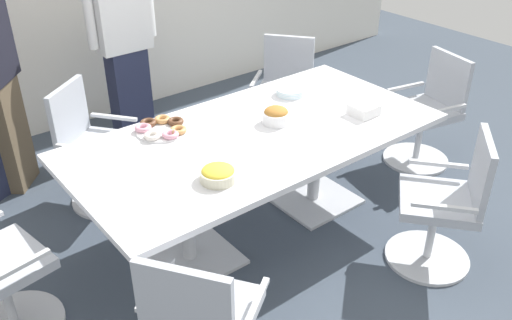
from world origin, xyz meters
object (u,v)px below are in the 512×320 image
(office_chair_1, at_px, (95,152))
(napkin_pile, at_px, (364,110))
(person_standing_2, at_px, (124,40))
(plate_stack, at_px, (290,92))
(snack_bowl_chips_yellow, at_px, (218,174))
(office_chair_0, at_px, (285,97))
(snack_bowl_pretzels, at_px, (276,115))
(donut_platter, at_px, (162,128))
(office_chair_4, at_px, (445,209))
(office_chair_5, at_px, (427,116))
(conference_table, at_px, (256,150))

(office_chair_1, height_order, napkin_pile, office_chair_1)
(office_chair_1, distance_m, person_standing_2, 1.11)
(office_chair_1, xyz_separation_m, plate_stack, (1.27, -0.69, 0.37))
(office_chair_1, xyz_separation_m, snack_bowl_chips_yellow, (0.19, -1.31, 0.39))
(office_chair_0, bearing_deg, person_standing_2, 12.33)
(office_chair_0, xyz_separation_m, snack_bowl_pretzels, (-0.82, -0.85, 0.40))
(person_standing_2, bearing_deg, snack_bowl_chips_yellow, 76.38)
(snack_bowl_chips_yellow, distance_m, donut_platter, 0.71)
(office_chair_1, distance_m, donut_platter, 0.75)
(snack_bowl_pretzels, bearing_deg, office_chair_0, 45.88)
(office_chair_0, xyz_separation_m, donut_platter, (-1.48, -0.48, 0.36))
(office_chair_4, height_order, napkin_pile, office_chair_4)
(office_chair_5, distance_m, plate_stack, 1.26)
(snack_bowl_pretzels, bearing_deg, office_chair_1, 132.52)
(office_chair_0, bearing_deg, plate_stack, 103.11)
(donut_platter, bearing_deg, napkin_pile, -28.04)
(office_chair_4, xyz_separation_m, napkin_pile, (0.04, 0.76, 0.38))
(office_chair_1, distance_m, office_chair_4, 2.45)
(office_chair_0, distance_m, plate_stack, 0.81)
(person_standing_2, xyz_separation_m, snack_bowl_chips_yellow, (-0.48, -2.04, -0.13))
(office_chair_4, distance_m, person_standing_2, 2.88)
(snack_bowl_pretzels, bearing_deg, conference_table, -170.87)
(snack_bowl_pretzels, xyz_separation_m, donut_platter, (-0.65, 0.37, -0.04))
(donut_platter, distance_m, napkin_pile, 1.36)
(conference_table, height_order, office_chair_5, office_chair_5)
(office_chair_0, xyz_separation_m, napkin_pile, (-0.27, -1.12, 0.38))
(snack_bowl_pretzels, distance_m, plate_stack, 0.47)
(snack_bowl_chips_yellow, bearing_deg, person_standing_2, 76.80)
(plate_stack, height_order, napkin_pile, napkin_pile)
(conference_table, xyz_separation_m, snack_bowl_pretzels, (0.19, 0.03, 0.18))
(conference_table, distance_m, plate_stack, 0.67)
(donut_platter, bearing_deg, snack_bowl_chips_yellow, -94.22)
(office_chair_0, bearing_deg, conference_table, 92.35)
(office_chair_0, bearing_deg, office_chair_1, 47.37)
(conference_table, xyz_separation_m, person_standing_2, (-0.03, 1.73, 0.29))
(person_standing_2, bearing_deg, donut_platter, 71.84)
(office_chair_1, bearing_deg, office_chair_0, 138.01)
(conference_table, relative_size, donut_platter, 7.07)
(conference_table, height_order, office_chair_1, office_chair_1)
(snack_bowl_pretzels, bearing_deg, person_standing_2, 97.52)
(person_standing_2, xyz_separation_m, napkin_pile, (0.77, -1.97, -0.13))
(snack_bowl_chips_yellow, xyz_separation_m, donut_platter, (0.05, 0.71, -0.02))
(office_chair_0, xyz_separation_m, person_standing_2, (-1.05, 0.85, 0.51))
(conference_table, bearing_deg, person_standing_2, 91.05)
(office_chair_5, bearing_deg, napkin_pile, 109.40)
(snack_bowl_pretzels, bearing_deg, donut_platter, 150.58)
(office_chair_4, bearing_deg, donut_platter, 90.08)
(office_chair_1, distance_m, snack_bowl_chips_yellow, 1.38)
(napkin_pile, bearing_deg, office_chair_0, 76.22)
(office_chair_0, xyz_separation_m, office_chair_4, (-0.32, -1.88, 0.00))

